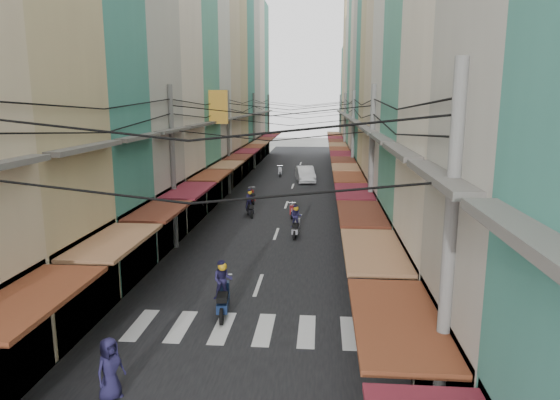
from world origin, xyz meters
The scene contains 15 objects.
ground centered at (0.00, 0.00, 0.00)m, with size 160.00×160.00×0.00m, color slate.
road centered at (0.00, 20.00, 0.01)m, with size 10.00×80.00×0.02m, color black.
sidewalk_left centered at (-6.50, 20.00, 0.03)m, with size 3.00×80.00×0.06m, color gray.
sidewalk_right centered at (6.50, 20.00, 0.03)m, with size 3.00×80.00×0.06m, color gray.
crosswalk centered at (0.00, -6.00, 0.03)m, with size 7.55×2.40×0.01m.
building_row_left centered at (-7.92, 16.56, 9.78)m, with size 7.80×67.67×23.70m.
building_row_right centered at (7.92, 16.45, 9.41)m, with size 7.80×68.98×22.59m.
utility_poles centered at (0.00, 15.01, 6.59)m, with size 10.20×66.13×8.20m.
white_car centered at (1.02, 24.57, 0.00)m, with size 5.03×1.97×1.78m, color silver.
bicycle centered at (6.99, -2.85, 0.00)m, with size 0.61×1.63×1.12m, color black.
moving_scooters centered at (-0.77, 7.14, 0.55)m, with size 4.09×34.72×2.01m.
parked_scooters centered at (4.79, -3.83, 0.48)m, with size 13.27×15.51×1.01m.
pedestrians centered at (-4.62, 1.98, 1.03)m, with size 12.63×20.52×2.15m.
market_umbrella centered at (5.56, -0.83, 2.37)m, with size 2.55×2.55×2.69m.
traffic_sign centered at (5.58, -5.28, 2.27)m, with size 0.10×0.68×3.09m.
Camera 1 is at (2.50, -21.18, 7.45)m, focal length 32.00 mm.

